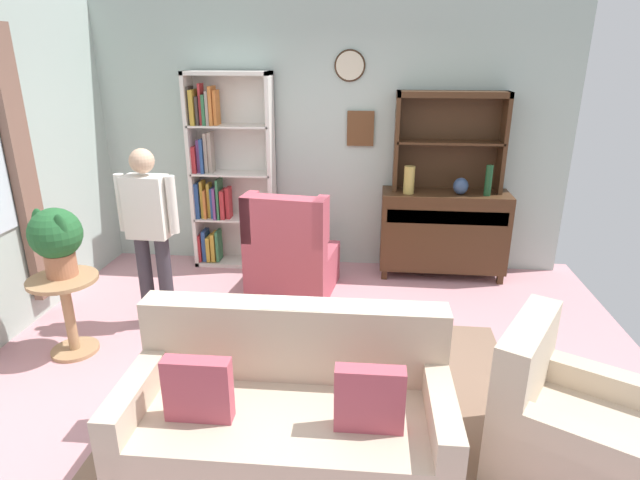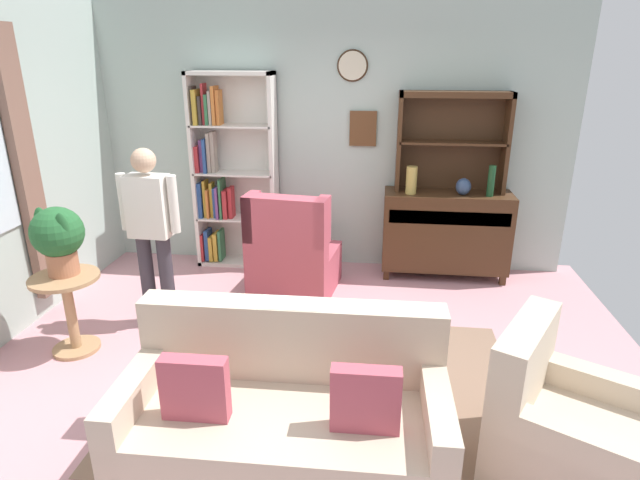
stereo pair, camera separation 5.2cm
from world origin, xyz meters
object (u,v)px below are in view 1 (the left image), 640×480
object	(u,v)px
bookshelf	(225,174)
sideboard	(443,230)
vase_round	(461,186)
plant_stand	(68,307)
armchair_floral	(564,428)
wingback_chair	(291,258)
sideboard_hutch	(450,128)
potted_plant_large	(56,237)
bottle_wine	(488,180)
person_reading	(150,227)
couch_floral	(289,418)
vase_tall	(409,180)

from	to	relation	value
bookshelf	sideboard	size ratio (longest dim) A/B	1.62
vase_round	plant_stand	distance (m)	3.75
armchair_floral	wingback_chair	bearing A→B (deg)	131.37
sideboard_hutch	potted_plant_large	size ratio (longest dim) A/B	2.04
bottle_wine	plant_stand	world-z (taller)	bottle_wine
sideboard_hutch	vase_round	distance (m)	0.60
sideboard_hutch	person_reading	distance (m)	3.05
vase_round	plant_stand	bearing A→B (deg)	-150.58
couch_floral	armchair_floral	xyz separation A→B (m)	(1.55, 0.10, -0.02)
bookshelf	vase_tall	world-z (taller)	bookshelf
bottle_wine	couch_floral	size ratio (longest dim) A/B	0.17
bottle_wine	couch_floral	bearing A→B (deg)	-119.30
bookshelf	bottle_wine	world-z (taller)	bookshelf
sideboard	potted_plant_large	bearing A→B (deg)	-149.44
vase_tall	sideboard	bearing A→B (deg)	11.63
bookshelf	armchair_floral	size ratio (longest dim) A/B	2.01
bookshelf	vase_round	size ratio (longest dim) A/B	12.35
sideboard_hutch	bottle_wine	size ratio (longest dim) A/B	3.56
potted_plant_large	vase_tall	bearing A→B (deg)	32.84
wingback_chair	plant_stand	bearing A→B (deg)	-141.62
potted_plant_large	plant_stand	bearing A→B (deg)	-63.71
wingback_chair	potted_plant_large	distance (m)	2.08
couch_floral	person_reading	distance (m)	2.16
sideboard_hutch	vase_round	size ratio (longest dim) A/B	6.47
sideboard_hutch	armchair_floral	distance (m)	3.18
couch_floral	wingback_chair	distance (m)	2.27
bottle_wine	armchair_floral	xyz separation A→B (m)	(-0.03, -2.70, -0.79)
vase_tall	couch_floral	xyz separation A→B (m)	(-0.79, -2.81, -0.75)
vase_tall	person_reading	bearing A→B (deg)	-149.70
bookshelf	couch_floral	world-z (taller)	bookshelf
couch_floral	bookshelf	bearing A→B (deg)	111.56
armchair_floral	potted_plant_large	world-z (taller)	potted_plant_large
potted_plant_large	person_reading	distance (m)	0.71
bottle_wine	plant_stand	distance (m)	3.98
armchair_floral	vase_tall	bearing A→B (deg)	105.59
sideboard	sideboard_hutch	size ratio (longest dim) A/B	1.18
bottle_wine	person_reading	size ratio (longest dim) A/B	0.20
vase_round	armchair_floral	distance (m)	2.82
sideboard_hutch	plant_stand	xyz separation A→B (m)	(-3.09, -1.99, -1.16)
couch_floral	armchair_floral	world-z (taller)	couch_floral
person_reading	vase_tall	bearing A→B (deg)	30.30
person_reading	sideboard	bearing A→B (deg)	27.80
sideboard	potted_plant_large	size ratio (longest dim) A/B	2.42
bottle_wine	potted_plant_large	distance (m)	3.92
bookshelf	vase_round	xyz separation A→B (m)	(2.48, -0.15, -0.03)
bookshelf	armchair_floral	distance (m)	4.02
sideboard	person_reading	world-z (taller)	person_reading
armchair_floral	sideboard	bearing A→B (deg)	97.46
sideboard	sideboard_hutch	xyz separation A→B (m)	(0.00, 0.11, 1.05)
person_reading	plant_stand	bearing A→B (deg)	-134.10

